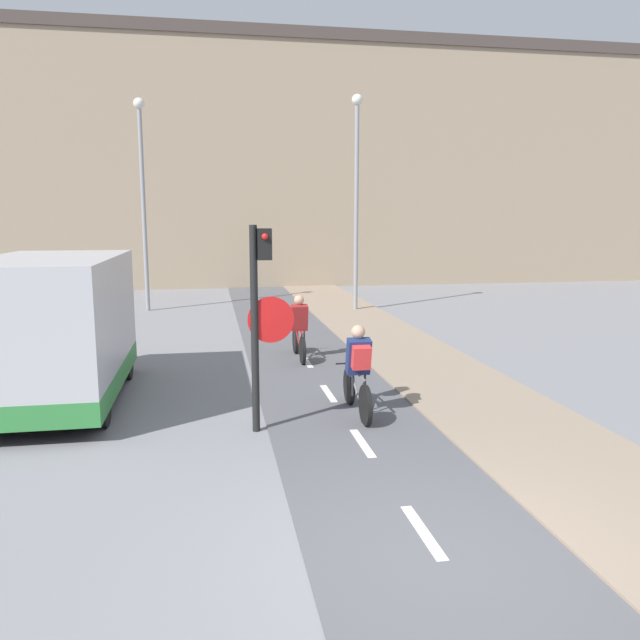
% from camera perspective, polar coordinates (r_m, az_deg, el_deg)
% --- Properties ---
extents(ground_plane, '(120.00, 120.00, 0.00)m').
position_cam_1_polar(ground_plane, '(6.19, 11.02, -20.76)').
color(ground_plane, gray).
extents(bike_lane, '(2.47, 60.00, 0.02)m').
position_cam_1_polar(bike_lane, '(6.19, 11.02, -20.67)').
color(bike_lane, '#56565B').
rests_on(bike_lane, ground_plane).
extents(building_row_background, '(60.00, 5.20, 11.19)m').
position_cam_1_polar(building_row_background, '(30.58, -6.42, 13.96)').
color(building_row_background, gray).
rests_on(building_row_background, ground_plane).
extents(traffic_light_pole, '(0.67, 0.25, 3.00)m').
position_cam_1_polar(traffic_light_pole, '(8.91, -5.47, 1.35)').
color(traffic_light_pole, black).
rests_on(traffic_light_pole, ground_plane).
extents(street_lamp_far, '(0.36, 0.36, 6.90)m').
position_cam_1_polar(street_lamp_far, '(21.68, -15.92, 11.92)').
color(street_lamp_far, gray).
rests_on(street_lamp_far, ground_plane).
extents(street_lamp_sidewalk, '(0.36, 0.36, 7.02)m').
position_cam_1_polar(street_lamp_sidewalk, '(20.95, 3.36, 12.53)').
color(street_lamp_sidewalk, gray).
rests_on(street_lamp_sidewalk, ground_plane).
extents(cyclist_near, '(0.46, 1.74, 1.45)m').
position_cam_1_polar(cyclist_near, '(9.81, 3.50, -4.79)').
color(cyclist_near, black).
rests_on(cyclist_near, ground_plane).
extents(cyclist_far, '(0.46, 1.71, 1.43)m').
position_cam_1_polar(cyclist_far, '(13.70, -1.92, -0.93)').
color(cyclist_far, black).
rests_on(cyclist_far, ground_plane).
extents(van, '(2.12, 4.42, 2.46)m').
position_cam_1_polar(van, '(11.28, -23.18, -1.04)').
color(van, '#B7B7BC').
rests_on(van, ground_plane).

